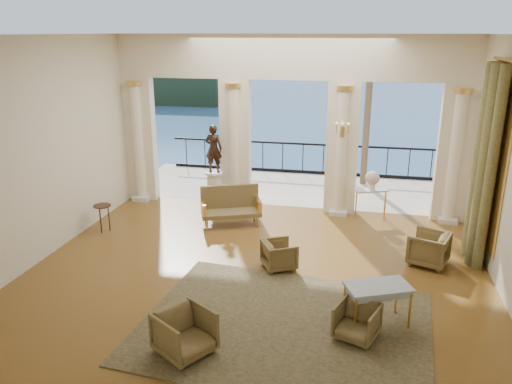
% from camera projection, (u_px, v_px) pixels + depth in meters
% --- Properties ---
extents(floor, '(9.00, 9.00, 0.00)m').
position_uv_depth(floor, '(257.00, 271.00, 9.91)').
color(floor, '#513113').
rests_on(floor, ground).
extents(room_walls, '(9.00, 9.00, 9.00)m').
position_uv_depth(room_walls, '(242.00, 141.00, 7.99)').
color(room_walls, '#ECE3C6').
rests_on(room_walls, ground).
extents(arcade, '(9.00, 0.56, 4.50)m').
position_uv_depth(arcade, '(288.00, 113.00, 12.68)').
color(arcade, '#F9E9CB').
rests_on(arcade, ground).
extents(terrace, '(10.00, 3.60, 0.10)m').
position_uv_depth(terrace, '(296.00, 188.00, 15.33)').
color(terrace, '#AFA592').
rests_on(terrace, ground).
extents(balustrade, '(9.00, 0.06, 1.03)m').
position_uv_depth(balustrade, '(303.00, 161.00, 16.67)').
color(balustrade, black).
rests_on(balustrade, terrace).
extents(palm_tree, '(2.00, 2.00, 4.50)m').
position_uv_depth(palm_tree, '(372.00, 48.00, 14.40)').
color(palm_tree, '#4C3823').
rests_on(palm_tree, terrace).
extents(headland, '(22.00, 18.00, 6.00)m').
position_uv_depth(headland, '(167.00, 80.00, 81.96)').
color(headland, black).
rests_on(headland, sea).
extents(sea, '(160.00, 160.00, 0.00)m').
position_uv_depth(sea, '(349.00, 113.00, 67.59)').
color(sea, '#275E93').
rests_on(sea, ground).
extents(curtain, '(0.33, 1.40, 4.09)m').
position_uv_depth(curtain, '(485.00, 166.00, 9.84)').
color(curtain, brown).
rests_on(curtain, ground).
extents(window_frame, '(0.04, 1.60, 3.40)m').
position_uv_depth(window_frame, '(495.00, 163.00, 9.77)').
color(window_frame, gold).
rests_on(window_frame, room_walls).
extents(wall_sconce, '(0.30, 0.11, 0.33)m').
position_uv_depth(wall_sconce, '(342.00, 131.00, 12.21)').
color(wall_sconce, gold).
rests_on(wall_sconce, arcade).
extents(rug, '(4.85, 3.93, 0.02)m').
position_uv_depth(rug, '(285.00, 326.00, 8.07)').
color(rug, '#32371D').
rests_on(rug, ground).
extents(armchair_a, '(0.98, 0.99, 0.76)m').
position_uv_depth(armchair_a, '(184.00, 331.00, 7.29)').
color(armchair_a, '#43391E').
rests_on(armchair_a, ground).
extents(armchair_b, '(0.77, 0.74, 0.63)m').
position_uv_depth(armchair_b, '(357.00, 320.00, 7.68)').
color(armchair_b, '#43391E').
rests_on(armchair_b, ground).
extents(armchair_c, '(0.89, 0.92, 0.75)m').
position_uv_depth(armchair_c, '(429.00, 247.00, 10.12)').
color(armchair_c, '#43391E').
rests_on(armchair_c, ground).
extents(armchair_d, '(0.80, 0.81, 0.63)m').
position_uv_depth(armchair_d, '(279.00, 254.00, 9.97)').
color(armchair_d, '#43391E').
rests_on(armchair_d, ground).
extents(settee, '(1.56, 1.11, 0.95)m').
position_uv_depth(settee, '(231.00, 206.00, 12.23)').
color(settee, '#43391E').
rests_on(settee, ground).
extents(game_table, '(1.16, 0.92, 0.70)m').
position_uv_depth(game_table, '(378.00, 290.00, 7.95)').
color(game_table, '#98ABBB').
rests_on(game_table, ground).
extents(pedestal, '(0.54, 0.54, 1.00)m').
position_uv_depth(pedestal, '(215.00, 190.00, 13.40)').
color(pedestal, silver).
rests_on(pedestal, ground).
extents(statue, '(0.48, 0.33, 1.26)m').
position_uv_depth(statue, '(214.00, 149.00, 13.05)').
color(statue, '#2F1F15').
rests_on(statue, pedestal).
extents(console_table, '(0.86, 0.58, 0.76)m').
position_uv_depth(console_table, '(371.00, 194.00, 12.58)').
color(console_table, silver).
rests_on(console_table, ground).
extents(urn, '(0.36, 0.36, 0.47)m').
position_uv_depth(urn, '(372.00, 179.00, 12.46)').
color(urn, white).
rests_on(urn, console_table).
extents(side_table, '(0.41, 0.41, 0.66)m').
position_uv_depth(side_table, '(102.00, 209.00, 11.74)').
color(side_table, black).
rests_on(side_table, ground).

